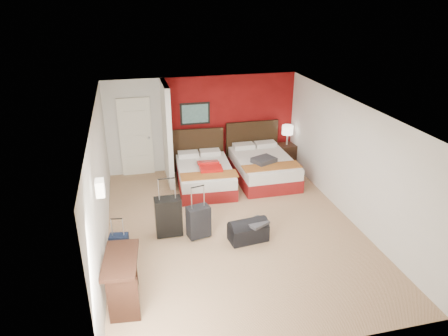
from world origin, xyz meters
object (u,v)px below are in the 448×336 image
object	(u,v)px
nightstand	(286,155)
desk	(123,281)
duffel_bag	(248,232)
red_suitcase_open	(209,166)
table_lamp	(287,135)
suitcase_black	(169,218)
bed_right	(263,169)
suitcase_navy	(120,247)
bed_left	(205,177)
suitcase_charcoal	(199,223)

from	to	relation	value
nightstand	desk	size ratio (longest dim) A/B	0.61
nightstand	duffel_bag	world-z (taller)	nightstand
red_suitcase_open	table_lamp	size ratio (longest dim) A/B	1.34
suitcase_black	desk	world-z (taller)	desk
duffel_bag	nightstand	bearing A→B (deg)	51.37
red_suitcase_open	duffel_bag	xyz separation A→B (m)	(0.27, -2.41, -0.41)
table_lamp	suitcase_black	world-z (taller)	table_lamp
bed_right	suitcase_black	world-z (taller)	suitcase_black
suitcase_black	suitcase_navy	distance (m)	1.13
bed_left	suitcase_charcoal	world-z (taller)	suitcase_charcoal
bed_left	bed_right	bearing A→B (deg)	6.76
red_suitcase_open	table_lamp	bearing A→B (deg)	25.89
red_suitcase_open	duffel_bag	size ratio (longest dim) A/B	0.98
table_lamp	suitcase_black	xyz separation A→B (m)	(-3.56, -2.81, -0.49)
bed_left	duffel_bag	distance (m)	2.54
red_suitcase_open	desk	world-z (taller)	desk
bed_left	suitcase_navy	size ratio (longest dim) A/B	4.02
red_suitcase_open	suitcase_charcoal	size ratio (longest dim) A/B	1.13
red_suitcase_open	suitcase_black	size ratio (longest dim) A/B	0.93
duffel_bag	desk	size ratio (longest dim) A/B	0.74
suitcase_black	nightstand	bearing A→B (deg)	38.42
table_lamp	desk	xyz separation A→B (m)	(-4.46, -4.60, -0.46)
suitcase_black	suitcase_charcoal	bearing A→B (deg)	-20.99
suitcase_charcoal	nightstand	bearing A→B (deg)	31.84
bed_left	suitcase_black	size ratio (longest dim) A/B	2.39
red_suitcase_open	table_lamp	world-z (taller)	table_lamp
bed_right	desk	distance (m)	5.24
bed_right	suitcase_charcoal	bearing A→B (deg)	-132.69
table_lamp	desk	bearing A→B (deg)	-134.12
desk	nightstand	bearing A→B (deg)	51.82
nightstand	suitcase_charcoal	distance (m)	4.26
bed_left	table_lamp	xyz separation A→B (m)	(2.45, 0.85, 0.60)
bed_left	desk	distance (m)	4.26
bed_left	nightstand	size ratio (longest dim) A/B	3.05
bed_right	desk	xyz separation A→B (m)	(-3.55, -3.85, 0.12)
red_suitcase_open	suitcase_black	world-z (taller)	suitcase_black
red_suitcase_open	desk	distance (m)	4.22
nightstand	duffel_bag	xyz separation A→B (m)	(-2.08, -3.36, -0.12)
bed_right	table_lamp	bearing A→B (deg)	39.43
nightstand	suitcase_black	size ratio (longest dim) A/B	0.78
suitcase_navy	desk	xyz separation A→B (m)	(0.05, -1.21, 0.19)
bed_right	duffel_bag	bearing A→B (deg)	-114.35
suitcase_navy	table_lamp	bearing A→B (deg)	46.41
nightstand	suitcase_charcoal	bearing A→B (deg)	-141.11
bed_right	red_suitcase_open	xyz separation A→B (m)	(-1.44, -0.20, 0.30)
nightstand	table_lamp	world-z (taller)	table_lamp
nightstand	suitcase_black	distance (m)	4.54
bed_left	table_lamp	size ratio (longest dim) A/B	3.43
nightstand	table_lamp	xyz separation A→B (m)	(0.00, 0.00, 0.57)
bed_left	suitcase_black	distance (m)	2.26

